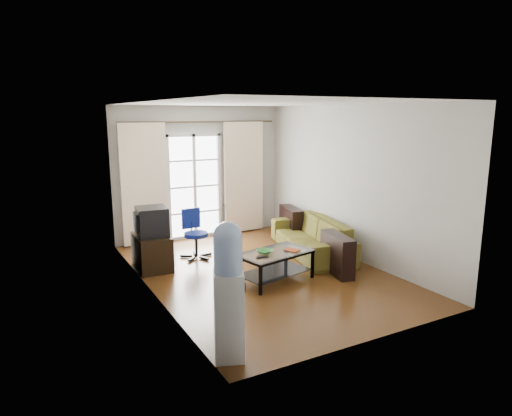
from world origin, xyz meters
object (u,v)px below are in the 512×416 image
Objects in this scene: crt_tv at (151,221)px; task_chair at (196,243)px; sofa at (311,236)px; tv_stand at (152,252)px; coffee_table at (274,262)px; water_cooler at (229,289)px.

crt_tv reaches higher than task_chair.
task_chair is (-1.97, 0.78, -0.07)m from sofa.
tv_stand is (-2.83, 0.55, -0.04)m from sofa.
coffee_table is 1.60× the size of tv_stand.
coffee_table is at bearing -42.65° from tv_stand.
task_chair is at bearing 16.52° from tv_stand.
task_chair is (0.86, 0.24, -0.55)m from crt_tv.
sofa is at bearing -26.25° from task_chair.
water_cooler is at bearing -110.18° from task_chair.
tv_stand is at bearing 109.81° from water_cooler.
water_cooler is at bearing -34.52° from sofa.
crt_tv reaches higher than coffee_table.
crt_tv is 1.05m from task_chair.
tv_stand is at bearing 135.70° from coffee_table.
water_cooler is at bearing -132.35° from coffee_table.
task_chair is at bearing 95.99° from water_cooler.
sofa is 1.58× the size of water_cooler.
water_cooler is (-2.92, -2.65, 0.46)m from sofa.
sofa is 2.12m from task_chair.
sofa is at bearing -5.63° from crt_tv.
coffee_table is (-1.33, -0.91, -0.02)m from sofa.
sofa is 1.61m from coffee_table.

